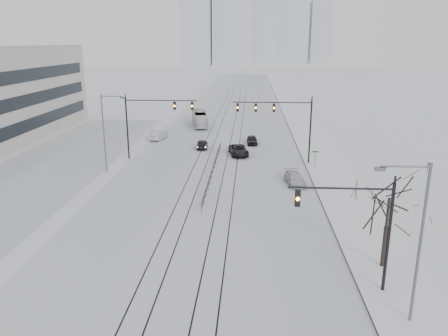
% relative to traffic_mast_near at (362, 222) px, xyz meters
% --- Properties ---
extents(road, '(22.00, 260.00, 0.02)m').
position_rel_traffic_mast_near_xyz_m(road, '(-10.79, 54.00, -4.55)').
color(road, silver).
rests_on(road, ground).
extents(sidewalk_east, '(5.00, 260.00, 0.16)m').
position_rel_traffic_mast_near_xyz_m(sidewalk_east, '(2.71, 54.00, -4.48)').
color(sidewalk_east, silver).
rests_on(sidewalk_east, ground).
extents(curb, '(0.10, 260.00, 0.12)m').
position_rel_traffic_mast_near_xyz_m(curb, '(0.26, 54.00, -4.50)').
color(curb, gray).
rests_on(curb, ground).
extents(parking_strip, '(14.00, 60.00, 0.03)m').
position_rel_traffic_mast_near_xyz_m(parking_strip, '(-30.79, 29.00, -4.55)').
color(parking_strip, silver).
rests_on(parking_strip, ground).
extents(tram_rails, '(5.30, 180.00, 0.01)m').
position_rel_traffic_mast_near_xyz_m(tram_rails, '(-10.79, 34.00, -4.54)').
color(tram_rails, black).
rests_on(tram_rails, ground).
extents(skyline, '(96.00, 48.00, 72.00)m').
position_rel_traffic_mast_near_xyz_m(skyline, '(-5.77, 267.63, 26.08)').
color(skyline, '#A9AFBA').
rests_on(skyline, ground).
extents(traffic_mast_near, '(6.10, 0.37, 7.00)m').
position_rel_traffic_mast_near_xyz_m(traffic_mast_near, '(0.00, 0.00, 0.00)').
color(traffic_mast_near, black).
rests_on(traffic_mast_near, ground).
extents(traffic_mast_ne, '(9.60, 0.37, 8.00)m').
position_rel_traffic_mast_near_xyz_m(traffic_mast_ne, '(-2.64, 29.00, 1.20)').
color(traffic_mast_ne, black).
rests_on(traffic_mast_ne, ground).
extents(traffic_mast_nw, '(9.10, 0.37, 8.00)m').
position_rel_traffic_mast_near_xyz_m(traffic_mast_nw, '(-19.31, 30.00, 1.01)').
color(traffic_mast_nw, black).
rests_on(traffic_mast_nw, ground).
extents(street_light_east, '(2.73, 0.25, 9.00)m').
position_rel_traffic_mast_near_xyz_m(street_light_east, '(1.91, -3.00, 0.65)').
color(street_light_east, '#595B60').
rests_on(street_light_east, ground).
extents(street_light_west, '(2.73, 0.25, 9.00)m').
position_rel_traffic_mast_near_xyz_m(street_light_west, '(-22.99, 24.00, 0.65)').
color(street_light_west, '#595B60').
rests_on(street_light_west, ground).
extents(bare_tree, '(4.40, 4.40, 6.10)m').
position_rel_traffic_mast_near_xyz_m(bare_tree, '(2.41, 3.00, -0.07)').
color(bare_tree, black).
rests_on(bare_tree, ground).
extents(median_fence, '(0.06, 24.00, 1.00)m').
position_rel_traffic_mast_near_xyz_m(median_fence, '(-10.79, 24.00, -4.04)').
color(median_fence, black).
rests_on(median_fence, ground).
extents(street_sign, '(0.70, 0.06, 2.40)m').
position_rel_traffic_mast_near_xyz_m(street_sign, '(1.01, 26.00, -2.96)').
color(street_sign, '#595B60').
rests_on(street_sign, ground).
extents(sedan_sb_inner, '(1.78, 3.87, 1.28)m').
position_rel_traffic_mast_near_xyz_m(sedan_sb_inner, '(-13.41, 36.18, -3.92)').
color(sedan_sb_inner, black).
rests_on(sedan_sb_inner, ground).
extents(sedan_sb_outer, '(2.40, 4.70, 1.48)m').
position_rel_traffic_mast_near_xyz_m(sedan_sb_outer, '(-20.79, 41.68, -3.82)').
color(sedan_sb_outer, '#B4B7BC').
rests_on(sedan_sb_outer, ground).
extents(sedan_nb_front, '(3.07, 5.19, 1.36)m').
position_rel_traffic_mast_near_xyz_m(sedan_nb_front, '(-8.13, 32.69, -3.88)').
color(sedan_nb_front, black).
rests_on(sedan_nb_front, ground).
extents(sedan_nb_right, '(2.37, 4.43, 1.22)m').
position_rel_traffic_mast_near_xyz_m(sedan_nb_right, '(-1.77, 20.66, -3.95)').
color(sedan_nb_right, silver).
rests_on(sedan_nb_right, ground).
extents(sedan_nb_far, '(1.71, 3.79, 1.26)m').
position_rel_traffic_mast_near_xyz_m(sedan_nb_far, '(-6.31, 39.33, -3.93)').
color(sedan_nb_far, black).
rests_on(sedan_nb_far, ground).
extents(box_truck, '(3.92, 9.89, 2.69)m').
position_rel_traffic_mast_near_xyz_m(box_truck, '(-15.74, 53.33, -3.22)').
color(box_truck, silver).
rests_on(box_truck, ground).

